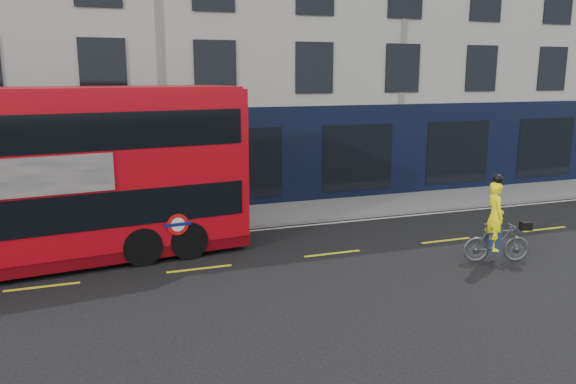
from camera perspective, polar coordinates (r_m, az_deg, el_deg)
name	(u,v)px	position (r m, az deg, el deg)	size (l,w,h in m)	color
ground	(211,288)	(14.41, -7.83, -9.64)	(120.00, 120.00, 0.00)	black
pavement	(173,222)	(20.50, -11.59, -3.04)	(60.00, 3.00, 0.12)	slate
kerb	(180,233)	(19.06, -10.95, -4.14)	(60.00, 0.12, 0.13)	slate
building_terrace	(144,22)	(26.32, -14.39, 16.41)	(50.00, 10.07, 15.00)	#A8A69E
road_edge_line	(181,237)	(18.80, -10.80, -4.56)	(58.00, 0.10, 0.01)	silver
lane_dashes	(200,269)	(15.79, -8.97, -7.71)	(58.00, 0.12, 0.01)	yellow
bus	(23,178)	(16.71, -25.33, 1.30)	(12.41, 4.19, 4.91)	#B30712
cyclist	(496,233)	(16.96, 20.40, -3.91)	(1.98, 1.08, 2.55)	#4D5053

